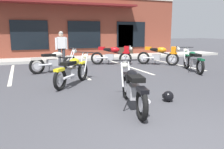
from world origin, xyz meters
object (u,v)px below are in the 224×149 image
object	(u,v)px
motorcycle_blue_standard	(73,70)
person_in_shorts_foreground	(61,46)
motorcycle_green_cafe_racer	(160,54)
motorcycle_black_cruiser	(193,61)
motorcycle_cream_vintage	(55,61)
motorcycle_foreground_classic	(133,88)
helmet_on_pavement	(168,96)
motorcycle_orange_scrambler	(113,54)

from	to	relation	value
motorcycle_blue_standard	person_in_shorts_foreground	distance (m)	4.45
motorcycle_green_cafe_racer	person_in_shorts_foreground	xyz separation A→B (m)	(-4.60, 1.64, 0.42)
motorcycle_black_cruiser	motorcycle_cream_vintage	distance (m)	5.76
motorcycle_cream_vintage	motorcycle_foreground_classic	bearing A→B (deg)	-79.79
motorcycle_foreground_classic	helmet_on_pavement	world-z (taller)	motorcycle_foreground_classic
motorcycle_foreground_classic	motorcycle_green_cafe_racer	world-z (taller)	same
motorcycle_foreground_classic	person_in_shorts_foreground	distance (m)	7.15
helmet_on_pavement	motorcycle_foreground_classic	bearing A→B (deg)	-173.20
motorcycle_foreground_classic	person_in_shorts_foreground	size ratio (longest dim) A/B	1.24
motorcycle_orange_scrambler	motorcycle_blue_standard	bearing A→B (deg)	-127.60
motorcycle_foreground_classic	motorcycle_orange_scrambler	world-z (taller)	same
motorcycle_foreground_classic	motorcycle_blue_standard	bearing A→B (deg)	105.42
motorcycle_green_cafe_racer	person_in_shorts_foreground	distance (m)	4.90
motorcycle_orange_scrambler	motorcycle_cream_vintage	bearing A→B (deg)	-159.68
person_in_shorts_foreground	motorcycle_cream_vintage	bearing A→B (deg)	-108.07
motorcycle_cream_vintage	motorcycle_green_cafe_racer	bearing A→B (deg)	2.11
motorcycle_black_cruiser	motorcycle_green_cafe_racer	distance (m)	2.17
motorcycle_cream_vintage	helmet_on_pavement	xyz separation A→B (m)	(1.96, -5.18, -0.33)
motorcycle_black_cruiser	motorcycle_green_cafe_racer	size ratio (longest dim) A/B	1.18
motorcycle_blue_standard	motorcycle_orange_scrambler	world-z (taller)	same
motorcycle_cream_vintage	helmet_on_pavement	world-z (taller)	motorcycle_cream_vintage
motorcycle_orange_scrambler	motorcycle_cream_vintage	distance (m)	3.27
motorcycle_orange_scrambler	motorcycle_black_cruiser	bearing A→B (deg)	-52.94
motorcycle_foreground_classic	motorcycle_cream_vintage	size ratio (longest dim) A/B	1.01
motorcycle_foreground_classic	helmet_on_pavement	size ratio (longest dim) A/B	8.00
motorcycle_orange_scrambler	motorcycle_cream_vintage	world-z (taller)	same
motorcycle_blue_standard	motorcycle_foreground_classic	bearing A→B (deg)	-74.58
motorcycle_foreground_classic	motorcycle_cream_vintage	distance (m)	5.38
motorcycle_green_cafe_racer	person_in_shorts_foreground	world-z (taller)	person_in_shorts_foreground
motorcycle_foreground_classic	helmet_on_pavement	distance (m)	1.07
motorcycle_foreground_classic	person_in_shorts_foreground	bearing A→B (deg)	92.88
motorcycle_blue_standard	person_in_shorts_foreground	world-z (taller)	person_in_shorts_foreground
motorcycle_blue_standard	motorcycle_cream_vintage	size ratio (longest dim) A/B	0.84
motorcycle_blue_standard	motorcycle_green_cafe_racer	size ratio (longest dim) A/B	1.00
motorcycle_foreground_classic	motorcycle_cream_vintage	bearing A→B (deg)	100.21
motorcycle_orange_scrambler	person_in_shorts_foreground	size ratio (longest dim) A/B	1.16
helmet_on_pavement	person_in_shorts_foreground	bearing A→B (deg)	101.05
person_in_shorts_foreground	motorcycle_foreground_classic	bearing A→B (deg)	-87.12
motorcycle_black_cruiser	motorcycle_green_cafe_racer	xyz separation A→B (m)	(-0.21, 2.16, 0.07)
motorcycle_orange_scrambler	helmet_on_pavement	world-z (taller)	motorcycle_orange_scrambler
motorcycle_black_cruiser	person_in_shorts_foreground	size ratio (longest dim) A/B	1.22
motorcycle_cream_vintage	person_in_shorts_foreground	world-z (taller)	person_in_shorts_foreground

